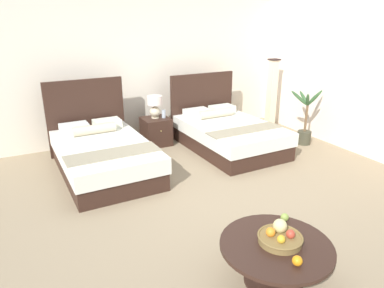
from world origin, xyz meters
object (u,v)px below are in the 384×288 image
Objects in this scene: floor_lamp_corner at (272,94)px; loose_apple at (285,217)px; nightstand at (156,131)px; bed_near_corner at (227,133)px; table_lamp at (155,105)px; fruit_bowl at (280,237)px; vase at (164,114)px; coffee_table at (276,253)px; potted_palm at (305,126)px; bed_near_window at (103,154)px; loose_orange at (297,261)px.

loose_apple is at bearing -127.33° from floor_lamp_corner.
loose_apple is at bearing -91.79° from nightstand.
bed_near_corner is 1.41m from table_lamp.
bed_near_corner is at bearing 65.04° from fruit_bowl.
vase reaches higher than coffee_table.
coffee_table is at bearing -98.46° from vase.
floor_lamp_corner is (1.52, 0.66, 0.44)m from bed_near_corner.
potted_palm is at bearing 42.77° from fruit_bowl.
table_lamp is 2.82m from potted_palm.
coffee_table is at bearing -115.56° from bed_near_corner.
bed_near_window is 3.08m from loose_apple.
floor_lamp_corner is (2.59, -0.11, 0.47)m from nightstand.
table_lamp is at bearing 177.20° from floor_lamp_corner.
potted_palm reaches higher than nightstand.
floor_lamp_corner is at bearing 53.28° from loose_orange.
table_lamp reaches higher than vase.
loose_apple is at bearing 39.45° from coffee_table.
table_lamp is (0.00, 0.02, 0.50)m from nightstand.
loose_orange is at bearing -98.38° from vase.
bed_near_corner is at bearing 161.45° from potted_palm.
loose_orange reaches higher than coffee_table.
vase is 0.10× the size of floor_lamp_corner.
bed_near_corner is 1.41× the size of floor_lamp_corner.
loose_orange is (-0.61, -4.17, -0.14)m from vase.
bed_near_window reaches higher than vase.
bed_near_window is 1.41m from nightstand.
fruit_bowl reaches higher than loose_orange.
loose_apple is 0.66m from loose_orange.
potted_palm reaches higher than coffee_table.
fruit_bowl reaches higher than coffee_table.
loose_orange is at bearing -97.32° from coffee_table.
table_lamp is at bearing 157.76° from vase.
fruit_bowl is at bearing -137.60° from loose_apple.
coffee_table is 4.88m from floor_lamp_corner.
table_lamp reaches higher than coffee_table.
bed_near_corner is 1.32m from nightstand.
vase is at bearing -15.24° from nightstand.
floor_lamp_corner reaches higher than bed_near_corner.
loose_apple is at bearing -112.39° from bed_near_corner.
table_lamp is 2.76× the size of vase.
coffee_table is at bearing -76.54° from bed_near_window.
nightstand is 3.66m from loose_apple.
floor_lamp_corner is at bearing 84.89° from potted_palm.
table_lamp is at bearing 88.22° from loose_apple.
nightstand is at bearing 83.66° from loose_orange.
fruit_bowl is (-1.46, -3.13, 0.17)m from bed_near_corner.
potted_palm is (2.87, 2.66, -0.11)m from fruit_bowl.
floor_lamp_corner reaches higher than fruit_bowl.
loose_apple is 4.47m from floor_lamp_corner.
floor_lamp_corner is (3.02, 3.81, 0.42)m from coffee_table.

